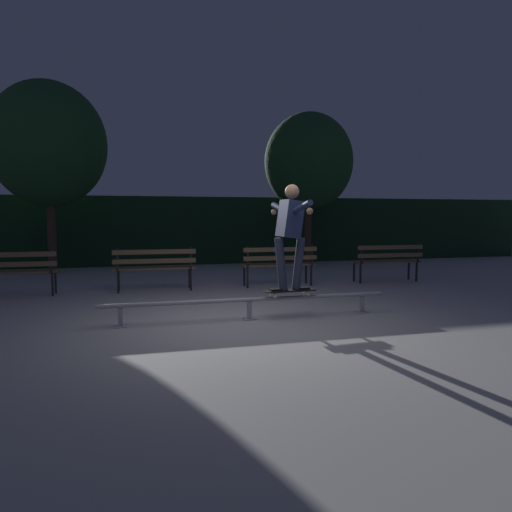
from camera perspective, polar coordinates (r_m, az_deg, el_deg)
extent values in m
plane|color=#ADAAA8|center=(6.51, -0.35, -8.30)|extent=(90.00, 90.00, 0.00)
cube|color=black|center=(14.74, -8.53, 3.19)|extent=(24.00, 1.20, 2.09)
cylinder|color=#9E9EA3|center=(6.67, -0.83, -5.47)|extent=(4.24, 0.06, 0.06)
cube|color=#9E9EA3|center=(6.52, -16.54, -7.34)|extent=(0.06, 0.06, 0.26)
cube|color=#9E9EA3|center=(6.55, -16.52, -8.39)|extent=(0.18, 0.18, 0.01)
cube|color=#9E9EA3|center=(6.70, -0.82, -6.80)|extent=(0.06, 0.06, 0.26)
cube|color=#9E9EA3|center=(6.73, -0.82, -7.82)|extent=(0.18, 0.18, 0.01)
cube|color=#9E9EA3|center=(7.33, 13.07, -5.90)|extent=(0.06, 0.06, 0.26)
cube|color=#9E9EA3|center=(7.36, 13.06, -6.83)|extent=(0.18, 0.18, 0.01)
cube|color=black|center=(6.82, 4.21, -4.32)|extent=(0.79, 0.26, 0.02)
cube|color=black|center=(6.82, 4.21, -4.24)|extent=(0.78, 0.25, 0.00)
cube|color=#9E9EA3|center=(6.93, 6.23, -4.34)|extent=(0.06, 0.17, 0.02)
cube|color=#9E9EA3|center=(6.72, 2.12, -4.60)|extent=(0.06, 0.17, 0.02)
cylinder|color=beige|center=(6.87, 6.51, -4.73)|extent=(0.05, 0.03, 0.05)
cylinder|color=beige|center=(7.01, 5.95, -4.52)|extent=(0.05, 0.03, 0.05)
cylinder|color=beige|center=(6.66, 2.37, -5.00)|extent=(0.05, 0.03, 0.05)
cylinder|color=beige|center=(6.80, 1.88, -4.78)|extent=(0.05, 0.03, 0.05)
cube|color=black|center=(6.89, 5.59, -4.03)|extent=(0.27, 0.12, 0.03)
cube|color=black|center=(6.75, 2.80, -4.21)|extent=(0.27, 0.12, 0.03)
cylinder|color=#282D42|center=(6.82, 5.31, -0.94)|extent=(0.21, 0.14, 0.79)
cylinder|color=#282D42|center=(6.71, 3.13, -1.03)|extent=(0.21, 0.14, 0.79)
cube|color=#1E284C|center=(6.73, 4.26, 4.61)|extent=(0.36, 0.38, 0.57)
cylinder|color=#1E284C|center=(6.38, 5.62, 6.02)|extent=(0.13, 0.61, 0.21)
cylinder|color=#1E284C|center=(7.08, 3.05, 5.93)|extent=(0.13, 0.61, 0.21)
sphere|color=#A37556|center=(6.13, 6.71, 5.58)|extent=(0.09, 0.09, 0.09)
sphere|color=#A37556|center=(7.34, 2.23, 5.51)|extent=(0.09, 0.09, 0.09)
sphere|color=#A37556|center=(6.75, 4.52, 8.01)|extent=(0.21, 0.21, 0.21)
cube|color=black|center=(9.69, -23.70, -3.00)|extent=(0.04, 0.04, 0.44)
cube|color=black|center=(9.38, -24.03, -3.27)|extent=(0.04, 0.04, 0.44)
cube|color=black|center=(9.29, -24.17, -0.62)|extent=(0.04, 0.04, 0.44)
cube|color=brown|center=(9.79, -27.84, -1.68)|extent=(1.60, 0.11, 0.04)
cube|color=brown|center=(9.65, -28.04, -1.78)|extent=(1.60, 0.11, 0.04)
cube|color=brown|center=(9.52, -28.24, -1.87)|extent=(1.60, 0.11, 0.04)
cube|color=brown|center=(9.43, -28.39, -0.94)|extent=(1.60, 0.05, 0.09)
cube|color=brown|center=(9.42, -28.43, 0.14)|extent=(1.60, 0.05, 0.09)
cube|color=black|center=(9.62, -8.31, -2.69)|extent=(0.04, 0.04, 0.44)
cube|color=black|center=(9.30, -8.11, -2.94)|extent=(0.04, 0.04, 0.44)
cube|color=black|center=(9.21, -8.12, -0.27)|extent=(0.04, 0.04, 0.44)
cube|color=black|center=(9.58, -16.73, -2.87)|extent=(0.04, 0.04, 0.44)
cube|color=black|center=(9.27, -16.82, -3.14)|extent=(0.04, 0.04, 0.44)
cube|color=black|center=(9.18, -16.90, -0.45)|extent=(0.04, 0.04, 0.44)
cube|color=brown|center=(9.53, -12.53, -1.38)|extent=(1.60, 0.11, 0.04)
cube|color=brown|center=(9.39, -12.51, -1.48)|extent=(1.60, 0.11, 0.04)
cube|color=brown|center=(9.25, -12.49, -1.57)|extent=(1.60, 0.11, 0.04)
cube|color=brown|center=(9.16, -12.50, -0.62)|extent=(1.60, 0.05, 0.09)
cube|color=brown|center=(9.15, -12.52, 0.51)|extent=(1.60, 0.05, 0.09)
cube|color=black|center=(10.22, 6.25, -2.21)|extent=(0.04, 0.04, 0.44)
cube|color=black|center=(9.93, 6.89, -2.43)|extent=(0.04, 0.04, 0.44)
cube|color=black|center=(9.84, 7.00, 0.08)|extent=(0.04, 0.04, 0.44)
cube|color=black|center=(9.83, -1.48, -2.47)|extent=(0.04, 0.04, 0.44)
cube|color=black|center=(9.52, -1.06, -2.71)|extent=(0.04, 0.04, 0.44)
cube|color=black|center=(9.43, -1.01, -0.10)|extent=(0.04, 0.04, 0.44)
cube|color=brown|center=(9.96, 2.50, -1.00)|extent=(1.60, 0.11, 0.04)
cube|color=brown|center=(9.82, 2.73, -1.08)|extent=(1.60, 0.11, 0.04)
cube|color=brown|center=(9.69, 2.97, -1.17)|extent=(1.60, 0.11, 0.04)
cube|color=brown|center=(9.61, 3.09, -0.25)|extent=(1.60, 0.05, 0.09)
cube|color=brown|center=(9.59, 3.10, 0.82)|extent=(1.60, 0.05, 0.09)
cube|color=black|center=(11.40, 18.49, -1.69)|extent=(0.04, 0.04, 0.44)
cube|color=black|center=(11.13, 19.37, -1.87)|extent=(0.04, 0.04, 0.44)
cube|color=black|center=(11.06, 19.55, 0.37)|extent=(0.04, 0.04, 0.44)
cube|color=black|center=(10.71, 12.12, -1.96)|extent=(0.04, 0.04, 0.44)
cube|color=black|center=(10.43, 12.89, -2.16)|extent=(0.04, 0.04, 0.44)
cube|color=black|center=(10.35, 13.04, 0.23)|extent=(0.04, 0.04, 0.44)
cube|color=brown|center=(10.99, 15.48, -0.61)|extent=(1.60, 0.11, 0.04)
cube|color=brown|center=(10.87, 15.84, -0.68)|extent=(1.60, 0.11, 0.04)
cube|color=brown|center=(10.75, 16.21, -0.75)|extent=(1.60, 0.11, 0.04)
cube|color=brown|center=(10.68, 16.42, 0.08)|extent=(1.60, 0.05, 0.09)
cube|color=brown|center=(10.66, 16.45, 1.05)|extent=(1.60, 0.05, 0.09)
cylinder|color=#3D2D23|center=(13.11, -24.09, 2.61)|extent=(0.22, 0.22, 2.10)
ellipsoid|color=#193D1E|center=(13.23, -24.45, 12.56)|extent=(2.91, 2.91, 3.20)
cylinder|color=#3D2D23|center=(14.22, 6.47, 2.98)|extent=(0.22, 0.22, 2.01)
ellipsoid|color=#193D1E|center=(14.30, 6.56, 11.60)|extent=(2.68, 2.68, 2.95)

